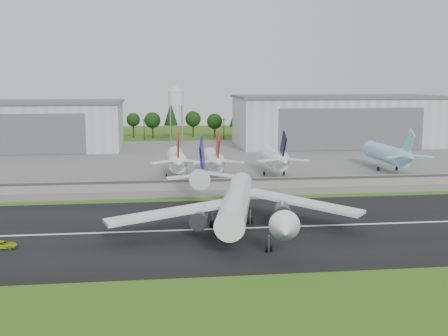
{
  "coord_description": "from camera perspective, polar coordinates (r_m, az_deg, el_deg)",
  "views": [
    {
      "loc": [
        -16.87,
        -109.43,
        32.48
      ],
      "look_at": [
        1.95,
        40.0,
        9.0
      ],
      "focal_mm": 45.0,
      "sensor_mm": 36.0,
      "label": 1
    }
  ],
  "objects": [
    {
      "name": "utility_poles",
      "position": [
        311.59,
        -4.04,
        2.86
      ],
      "size": [
        230.0,
        3.0,
        12.0
      ],
      "primitive_type": null,
      "color": "black",
      "rests_on": "ground"
    },
    {
      "name": "parked_jet_skyblue",
      "position": [
        210.39,
        16.49,
        1.37
      ],
      "size": [
        7.36,
        37.29,
        16.96
      ],
      "color": "#8CCEF2",
      "rests_on": "ground"
    },
    {
      "name": "parked_jet_red_b",
      "position": [
        188.91,
        -1.02,
        0.83
      ],
      "size": [
        7.36,
        31.29,
        16.59
      ],
      "color": "white",
      "rests_on": "ground"
    },
    {
      "name": "hangar_west",
      "position": [
        282.29,
        -20.13,
        4.09
      ],
      "size": [
        97.0,
        44.0,
        23.2
      ],
      "color": "silver",
      "rests_on": "ground"
    },
    {
      "name": "runway_centerline",
      "position": [
        124.88,
        0.84,
        -6.16
      ],
      "size": [
        220.0,
        1.0,
        0.02
      ],
      "primitive_type": "cube",
      "color": "white",
      "rests_on": "runway"
    },
    {
      "name": "main_airliner",
      "position": [
        123.46,
        1.34,
        -4.05
      ],
      "size": [
        56.08,
        58.91,
        18.17
      ],
      "rotation": [
        0.0,
        0.0,
        2.94
      ],
      "color": "white",
      "rests_on": "runway"
    },
    {
      "name": "apron",
      "position": [
        232.32,
        -2.94,
        0.83
      ],
      "size": [
        320.0,
        150.0,
        0.1
      ],
      "primitive_type": "cube",
      "color": "slate",
      "rests_on": "ground"
    },
    {
      "name": "blast_fence",
      "position": [
        168.1,
        -1.3,
        -1.65
      ],
      "size": [
        240.0,
        0.61,
        3.5
      ],
      "color": "gray",
      "rests_on": "ground"
    },
    {
      "name": "parked_jet_red_a",
      "position": [
        187.99,
        -4.82,
        0.84
      ],
      "size": [
        7.36,
        31.29,
        16.85
      ],
      "color": "white",
      "rests_on": "ground"
    },
    {
      "name": "treeline",
      "position": [
        326.49,
        -4.19,
        3.13
      ],
      "size": [
        320.0,
        16.0,
        22.0
      ],
      "primitive_type": null,
      "color": "black",
      "rests_on": "ground"
    },
    {
      "name": "ground",
      "position": [
        115.39,
        1.54,
        -7.49
      ],
      "size": [
        600.0,
        600.0,
        0.0
      ],
      "primitive_type": "plane",
      "color": "#365A15",
      "rests_on": "ground"
    },
    {
      "name": "ground_vehicle",
      "position": [
        118.51,
        -21.53,
        -7.26
      ],
      "size": [
        5.28,
        2.44,
        1.47
      ],
      "primitive_type": "imported",
      "rotation": [
        0.0,
        0.0,
        1.57
      ],
      "color": "#9AC016",
      "rests_on": "runway"
    },
    {
      "name": "parked_jet_navy",
      "position": [
        192.27,
        5.21,
        0.99
      ],
      "size": [
        7.36,
        31.29,
        16.78
      ],
      "color": "white",
      "rests_on": "ground"
    },
    {
      "name": "water_tower",
      "position": [
        294.78,
        -4.91,
        7.29
      ],
      "size": [
        8.4,
        8.4,
        29.4
      ],
      "color": "#99999E",
      "rests_on": "ground"
    },
    {
      "name": "runway",
      "position": [
        124.9,
        0.84,
        -6.19
      ],
      "size": [
        320.0,
        60.0,
        0.1
      ],
      "primitive_type": "cube",
      "color": "black",
      "rests_on": "ground"
    },
    {
      "name": "hangar_east",
      "position": [
        290.0,
        11.35,
        4.76
      ],
      "size": [
        102.0,
        47.0,
        25.2
      ],
      "color": "silver",
      "rests_on": "ground"
    }
  ]
}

